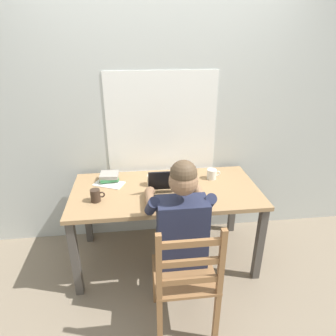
# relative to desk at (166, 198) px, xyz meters

# --- Properties ---
(ground_plane) EXTENTS (8.00, 8.00, 0.00)m
(ground_plane) POSITION_rel_desk_xyz_m (0.00, 0.00, -0.65)
(ground_plane) COLOR gray
(back_wall) EXTENTS (6.00, 0.08, 2.60)m
(back_wall) POSITION_rel_desk_xyz_m (0.00, 0.47, 0.65)
(back_wall) COLOR beige
(back_wall) RESTS_ON ground
(desk) EXTENTS (1.60, 0.79, 0.74)m
(desk) POSITION_rel_desk_xyz_m (0.00, 0.00, 0.00)
(desk) COLOR #9E7A51
(desk) RESTS_ON ground
(seated_person) EXTENTS (0.50, 0.60, 1.24)m
(seated_person) POSITION_rel_desk_xyz_m (0.05, -0.47, 0.03)
(seated_person) COLOR #232842
(seated_person) RESTS_ON ground
(wooden_chair) EXTENTS (0.42, 0.42, 0.93)m
(wooden_chair) POSITION_rel_desk_xyz_m (0.05, -0.75, -0.19)
(wooden_chair) COLOR olive
(wooden_chair) RESTS_ON ground
(laptop) EXTENTS (0.33, 0.32, 0.22)m
(laptop) POSITION_rel_desk_xyz_m (0.01, -0.17, 0.14)
(laptop) COLOR black
(laptop) RESTS_ON desk
(computer_mouse) EXTENTS (0.06, 0.10, 0.03)m
(computer_mouse) POSITION_rel_desk_xyz_m (0.26, -0.23, 0.10)
(computer_mouse) COLOR black
(computer_mouse) RESTS_ON desk
(coffee_mug_white) EXTENTS (0.12, 0.09, 0.09)m
(coffee_mug_white) POSITION_rel_desk_xyz_m (0.45, 0.15, 0.13)
(coffee_mug_white) COLOR silver
(coffee_mug_white) RESTS_ON desk
(coffee_mug_dark) EXTENTS (0.11, 0.08, 0.10)m
(coffee_mug_dark) POSITION_rel_desk_xyz_m (-0.57, -0.14, 0.14)
(coffee_mug_dark) COLOR #38281E
(coffee_mug_dark) RESTS_ON desk
(coffee_mug_spare) EXTENTS (0.12, 0.09, 0.09)m
(coffee_mug_spare) POSITION_rel_desk_xyz_m (-0.11, 0.09, 0.13)
(coffee_mug_spare) COLOR beige
(coffee_mug_spare) RESTS_ON desk
(book_stack_main) EXTENTS (0.18, 0.17, 0.08)m
(book_stack_main) POSITION_rel_desk_xyz_m (-0.49, 0.21, 0.13)
(book_stack_main) COLOR gray
(book_stack_main) RESTS_ON desk
(paper_pile_near_laptop) EXTENTS (0.29, 0.24, 0.01)m
(paper_pile_near_laptop) POSITION_rel_desk_xyz_m (-0.49, 0.15, 0.09)
(paper_pile_near_laptop) COLOR white
(paper_pile_near_laptop) RESTS_ON desk
(paper_pile_back_corner) EXTENTS (0.23, 0.17, 0.01)m
(paper_pile_back_corner) POSITION_rel_desk_xyz_m (0.13, 0.10, 0.09)
(paper_pile_back_corner) COLOR white
(paper_pile_back_corner) RESTS_ON desk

